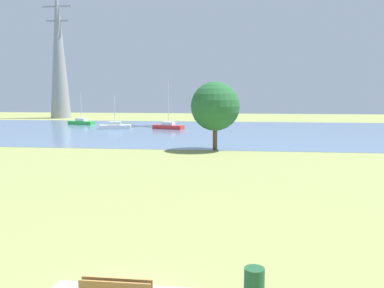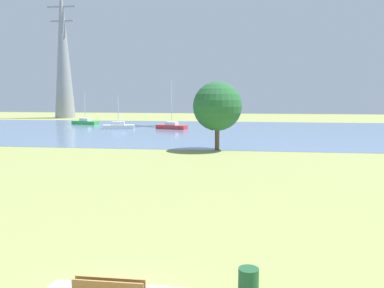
{
  "view_description": "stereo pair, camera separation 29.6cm",
  "coord_description": "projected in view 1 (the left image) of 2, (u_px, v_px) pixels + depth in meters",
  "views": [
    {
      "loc": [
        3.0,
        -9.25,
        5.53
      ],
      "look_at": [
        0.17,
        14.11,
        2.6
      ],
      "focal_mm": 38.47,
      "sensor_mm": 36.0,
      "label": 1
    },
    {
      "loc": [
        3.3,
        -9.21,
        5.53
      ],
      "look_at": [
        0.17,
        14.11,
        2.6
      ],
      "focal_mm": 38.47,
      "sensor_mm": 36.0,
      "label": 2
    }
  ],
  "objects": [
    {
      "name": "ground_plane",
      "position": [
        202.0,
        165.0,
        31.83
      ],
      "size": [
        160.0,
        160.0,
        0.0
      ],
      "primitive_type": "plane",
      "color": "#8C9351"
    },
    {
      "name": "sailboat_green",
      "position": [
        81.0,
        122.0,
        72.15
      ],
      "size": [
        5.02,
        2.68,
        5.56
      ],
      "color": "green",
      "rests_on": "water_surface"
    },
    {
      "name": "sailboat_red",
      "position": [
        168.0,
        126.0,
        63.04
      ],
      "size": [
        5.03,
        2.87,
        7.54
      ],
      "color": "red",
      "rests_on": "water_surface"
    },
    {
      "name": "sailboat_white",
      "position": [
        115.0,
        126.0,
        63.32
      ],
      "size": [
        5.01,
        2.51,
        5.19
      ],
      "color": "white",
      "rests_on": "water_surface"
    },
    {
      "name": "tree_west_far",
      "position": [
        215.0,
        106.0,
        39.4
      ],
      "size": [
        4.73,
        4.73,
        6.62
      ],
      "color": "brown",
      "rests_on": "ground"
    },
    {
      "name": "water_surface",
      "position": [
        221.0,
        131.0,
        59.41
      ],
      "size": [
        140.0,
        40.0,
        0.02
      ],
      "primitive_type": "cube",
      "color": "slate",
      "rests_on": "ground"
    },
    {
      "name": "electricity_pylon",
      "position": [
        59.0,
        49.0,
        89.35
      ],
      "size": [
        6.4,
        4.4,
        29.96
      ],
      "color": "gray",
      "rests_on": "ground"
    },
    {
      "name": "litter_bin",
      "position": [
        254.0,
        282.0,
        11.2
      ],
      "size": [
        0.56,
        0.56,
        0.8
      ],
      "primitive_type": "cylinder",
      "color": "#1E512D",
      "rests_on": "ground"
    }
  ]
}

